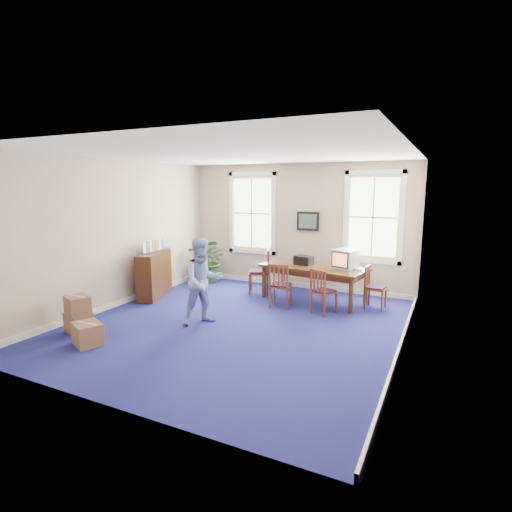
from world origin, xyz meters
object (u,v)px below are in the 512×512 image
at_px(credenza, 154,274).
at_px(potted_plant, 209,260).
at_px(man, 203,281).
at_px(cardboard_boxes, 89,313).
at_px(chair_near_left, 281,285).
at_px(conference_table, 314,283).
at_px(crt_tv, 345,259).

height_order(credenza, potted_plant, potted_plant).
relative_size(man, potted_plant, 1.36).
bearing_deg(cardboard_boxes, chair_near_left, 49.23).
distance_m(chair_near_left, man, 1.92).
xyz_separation_m(man, credenza, (-2.13, 1.10, -0.29)).
height_order(chair_near_left, potted_plant, potted_plant).
bearing_deg(credenza, chair_near_left, -9.43).
distance_m(conference_table, crt_tv, 0.94).
distance_m(crt_tv, credenza, 4.50).
bearing_deg(crt_tv, conference_table, -158.01).
xyz_separation_m(conference_table, cardboard_boxes, (-3.03, -3.76, -0.05)).
bearing_deg(man, credenza, 98.35).
distance_m(conference_table, potted_plant, 3.17).
distance_m(man, potted_plant, 3.37).
relative_size(chair_near_left, credenza, 0.72).
height_order(crt_tv, cardboard_boxes, crt_tv).
bearing_deg(credenza, crt_tv, -1.09).
xyz_separation_m(credenza, potted_plant, (0.42, 1.79, 0.08)).
relative_size(conference_table, chair_near_left, 2.41).
bearing_deg(crt_tv, man, -112.75).
height_order(conference_table, crt_tv, crt_tv).
height_order(crt_tv, potted_plant, crt_tv).
bearing_deg(chair_near_left, crt_tv, -152.84).
distance_m(man, credenza, 2.41).
bearing_deg(man, conference_table, 5.65).
height_order(man, cardboard_boxes, man).
xyz_separation_m(credenza, cardboard_boxes, (0.52, -2.42, -0.18)).
distance_m(conference_table, cardboard_boxes, 4.83).
distance_m(conference_table, chair_near_left, 0.95).
bearing_deg(crt_tv, chair_near_left, -126.38).
height_order(chair_near_left, credenza, credenza).
bearing_deg(conference_table, potted_plant, -178.96).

